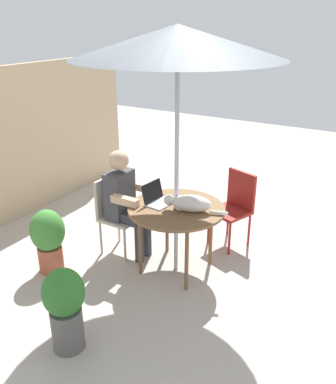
{
  "coord_description": "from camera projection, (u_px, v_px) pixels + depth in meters",
  "views": [
    {
      "loc": [
        -3.35,
        -1.89,
        2.54
      ],
      "look_at": [
        0.0,
        0.1,
        0.89
      ],
      "focal_mm": 38.66,
      "sensor_mm": 36.0,
      "label": 1
    }
  ],
  "objects": [
    {
      "name": "potted_plant_by_chair",
      "position": [
        48.0,
        238.0,
        4.35
      ],
      "size": [
        0.36,
        0.36,
        0.71
      ],
      "color": "#9E5138",
      "rests_on": "ground"
    },
    {
      "name": "fence_back",
      "position": [
        8.0,
        147.0,
        5.31
      ],
      "size": [
        4.54,
        0.08,
        2.0
      ],
      "primitive_type": "cube",
      "color": "tan",
      "rests_on": "ground"
    },
    {
      "name": "potted_plant_near_fence",
      "position": [
        65.0,
        305.0,
        3.29
      ],
      "size": [
        0.34,
        0.34,
        0.75
      ],
      "color": "#595654",
      "rests_on": "ground"
    },
    {
      "name": "cat",
      "position": [
        189.0,
        204.0,
        4.13
      ],
      "size": [
        0.31,
        0.64,
        0.17
      ],
      "color": "silver",
      "rests_on": "patio_table"
    },
    {
      "name": "patio_table",
      "position": [
        176.0,
        213.0,
        4.27
      ],
      "size": [
        1.0,
        1.0,
        0.74
      ],
      "color": "brown",
      "rests_on": "ground"
    },
    {
      "name": "chair_occupied",
      "position": [
        114.0,
        209.0,
        4.7
      ],
      "size": [
        0.4,
        0.4,
        0.89
      ],
      "color": "#B2A899",
      "rests_on": "ground"
    },
    {
      "name": "patio_umbrella",
      "position": [
        178.0,
        42.0,
        3.62
      ],
      "size": [
        1.94,
        1.94,
        2.49
      ],
      "color": "#B7B7BC",
      "rests_on": "ground"
    },
    {
      "name": "ground_plane",
      "position": [
        176.0,
        268.0,
        4.53
      ],
      "size": [
        14.0,
        14.0,
        0.0
      ],
      "primitive_type": "plane",
      "color": "#ADA399"
    },
    {
      "name": "laptop",
      "position": [
        156.0,
        197.0,
        4.33
      ],
      "size": [
        0.33,
        0.28,
        0.21
      ],
      "color": "silver",
      "rests_on": "patio_table"
    },
    {
      "name": "chair_empty",
      "position": [
        235.0,
        203.0,
        4.86
      ],
      "size": [
        0.51,
        0.51,
        0.89
      ],
      "color": "maroon",
      "rests_on": "ground"
    },
    {
      "name": "person_seated",
      "position": [
        125.0,
        198.0,
        4.56
      ],
      "size": [
        0.48,
        0.48,
        1.23
      ],
      "color": "#3F3F47",
      "rests_on": "ground"
    }
  ]
}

